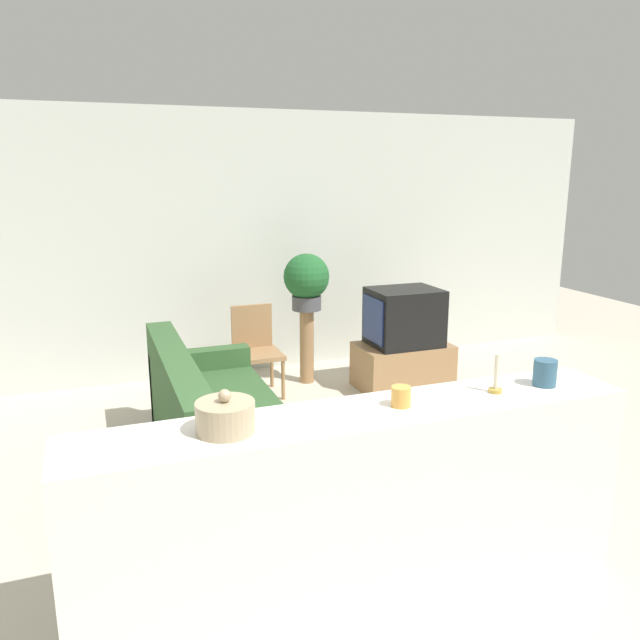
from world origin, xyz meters
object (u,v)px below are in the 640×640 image
at_px(wooden_chair, 255,346).
at_px(potted_plant, 306,280).
at_px(decorative_bowl, 225,416).
at_px(television, 404,317).
at_px(couch, 219,429).

distance_m(wooden_chair, potted_plant, 0.83).
distance_m(wooden_chair, decorative_bowl, 3.27).
relative_size(wooden_chair, potted_plant, 1.51).
bearing_deg(potted_plant, wooden_chair, -166.96).
relative_size(television, wooden_chair, 0.79).
distance_m(couch, television, 2.36).
xyz_separation_m(wooden_chair, potted_plant, (0.57, 0.13, 0.59)).
bearing_deg(potted_plant, television, -30.31).
distance_m(television, wooden_chair, 1.46).
bearing_deg(television, wooden_chair, 165.79).
height_order(wooden_chair, decorative_bowl, decorative_bowl).
xyz_separation_m(couch, potted_plant, (1.22, 1.59, 0.75)).
bearing_deg(decorative_bowl, couch, 80.47).
relative_size(couch, decorative_bowl, 8.03).
xyz_separation_m(couch, decorative_bowl, (-0.27, -1.62, 0.76)).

